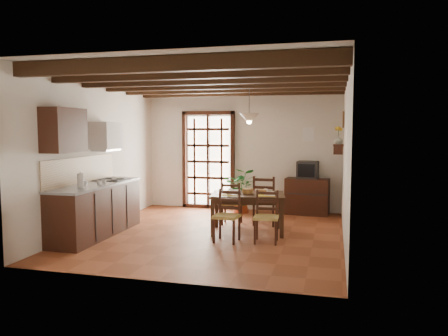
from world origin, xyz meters
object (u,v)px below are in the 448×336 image
(kitchen_counter, at_px, (96,209))
(dining_table, at_px, (248,199))
(chair_near_left, at_px, (227,225))
(potted_plant, at_px, (241,187))
(crt_tv, at_px, (308,170))
(sideboard, at_px, (307,196))
(chair_far_right, at_px, (265,209))
(pendant_lamp, at_px, (249,117))
(chair_near_right, at_px, (266,226))
(chair_far_left, at_px, (232,211))

(kitchen_counter, distance_m, dining_table, 2.68)
(chair_near_left, relative_size, potted_plant, 0.40)
(crt_tv, bearing_deg, sideboard, 95.00)
(kitchen_counter, height_order, sideboard, kitchen_counter)
(dining_table, height_order, sideboard, sideboard)
(chair_near_left, relative_size, chair_far_right, 0.89)
(chair_near_left, distance_m, potted_plant, 2.55)
(chair_near_left, bearing_deg, kitchen_counter, -172.02)
(sideboard, bearing_deg, kitchen_counter, -135.75)
(potted_plant, bearing_deg, pendant_lamp, -73.47)
(kitchen_counter, xyz_separation_m, crt_tv, (3.47, 2.82, 0.51))
(chair_near_right, distance_m, pendant_lamp, 1.99)
(dining_table, distance_m, potted_plant, 1.87)
(chair_near_right, relative_size, crt_tv, 1.82)
(chair_near_left, relative_size, crt_tv, 1.84)
(chair_near_right, xyz_separation_m, crt_tv, (0.51, 2.56, 0.72))
(chair_near_left, bearing_deg, chair_far_left, 103.79)
(dining_table, relative_size, chair_near_left, 1.65)
(chair_near_left, bearing_deg, pendant_lamp, 79.70)
(kitchen_counter, bearing_deg, crt_tv, 39.11)
(dining_table, height_order, potted_plant, potted_plant)
(dining_table, xyz_separation_m, chair_near_left, (-0.21, -0.71, -0.35))
(chair_near_left, height_order, chair_far_right, chair_far_right)
(potted_plant, bearing_deg, chair_far_left, -86.56)
(chair_near_left, bearing_deg, chair_near_right, 13.62)
(dining_table, relative_size, chair_far_right, 1.47)
(chair_far_right, distance_m, crt_tv, 1.59)
(kitchen_counter, bearing_deg, sideboard, 39.17)
(chair_far_right, bearing_deg, chair_far_left, 11.15)
(chair_far_right, bearing_deg, sideboard, -118.54)
(kitchen_counter, relative_size, chair_far_right, 2.33)
(chair_near_left, distance_m, crt_tv, 2.99)
(chair_far_right, relative_size, sideboard, 1.04)
(dining_table, distance_m, chair_near_left, 0.82)
(potted_plant, xyz_separation_m, pendant_lamp, (0.50, -1.70, 1.51))
(kitchen_counter, relative_size, chair_near_right, 2.64)
(dining_table, height_order, chair_far_right, chair_far_right)
(chair_far_right, xyz_separation_m, crt_tv, (0.73, 1.24, 0.68))
(chair_far_left, height_order, potted_plant, potted_plant)
(chair_far_left, relative_size, pendant_lamp, 1.00)
(dining_table, relative_size, sideboard, 1.53)
(chair_far_right, bearing_deg, potted_plant, -55.00)
(dining_table, bearing_deg, chair_near_left, -115.83)
(dining_table, distance_m, chair_far_left, 0.82)
(kitchen_counter, distance_m, chair_near_right, 2.98)
(kitchen_counter, relative_size, chair_far_left, 2.68)
(crt_tv, bearing_deg, chair_near_left, -108.32)
(sideboard, xyz_separation_m, pendant_lamp, (-0.94, -1.86, 1.68))
(chair_near_right, xyz_separation_m, pendant_lamp, (-0.43, 0.70, 1.81))
(chair_near_left, height_order, chair_near_right, chair_near_left)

